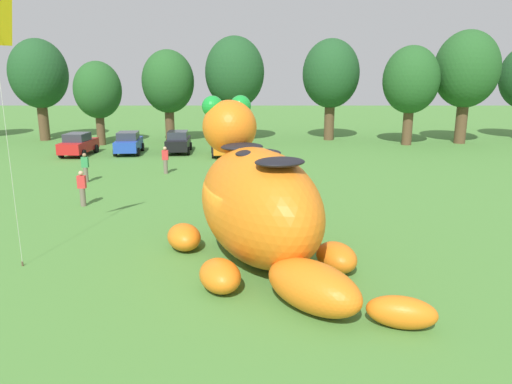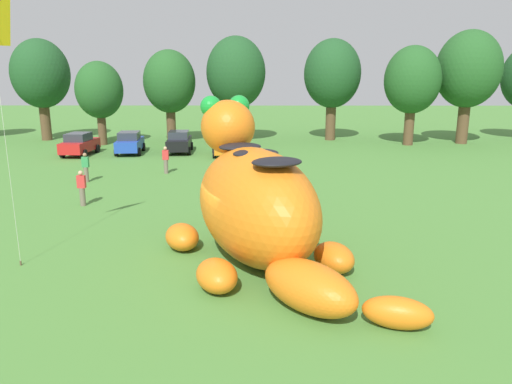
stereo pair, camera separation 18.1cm
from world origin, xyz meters
name	(u,v)px [view 1 (the left image)]	position (x,y,z in m)	size (l,w,h in m)	color
ground_plane	(233,261)	(0.00, 0.00, 0.00)	(160.00, 160.00, 0.00)	#4C8438
giant_inflatable_creature	(257,204)	(0.79, 0.19, 1.96)	(7.98, 9.31, 5.36)	orange
car_red	(76,144)	(-12.94, 21.56, 0.86)	(2.09, 4.18, 1.72)	red
car_blue	(126,143)	(-9.28, 22.35, 0.86)	(2.24, 4.24, 1.72)	#2347B7
car_black	(176,142)	(-5.48, 22.87, 0.86)	(2.14, 4.20, 1.72)	black
car_orange	(222,144)	(-1.76, 21.51, 0.86)	(2.26, 4.25, 1.72)	orange
tree_left	(36,74)	(-19.18, 30.13, 6.03)	(5.20, 5.20, 9.23)	brown
tree_mid_left	(95,91)	(-12.92, 27.13, 4.69)	(4.04, 4.04, 7.18)	brown
tree_centre_left	(166,82)	(-7.15, 28.85, 5.36)	(4.62, 4.62, 8.20)	brown
tree_centre	(233,73)	(-1.21, 29.13, 6.13)	(5.28, 5.28, 9.37)	brown
tree_centre_right	(329,74)	(7.59, 30.45, 6.04)	(5.20, 5.20, 9.24)	brown
tree_mid_right	(409,81)	(13.98, 27.18, 5.54)	(4.77, 4.77, 8.46)	brown
tree_right	(464,70)	(19.06, 28.13, 6.41)	(5.52, 5.52, 9.80)	brown
spectator_near_inflatable	(267,170)	(1.42, 11.54, 0.85)	(0.38, 0.26, 1.71)	#2D334C
spectator_mid_field	(80,189)	(-7.53, 6.95, 0.85)	(0.38, 0.26, 1.71)	#726656
spectator_by_cars	(163,160)	(-4.99, 14.60, 0.85)	(0.38, 0.26, 1.71)	#726656
spectator_wandering	(83,168)	(-9.15, 12.11, 0.85)	(0.38, 0.26, 1.71)	#726656
spectator_far_side	(286,187)	(2.25, 7.32, 0.85)	(0.38, 0.26, 1.71)	#2D334C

